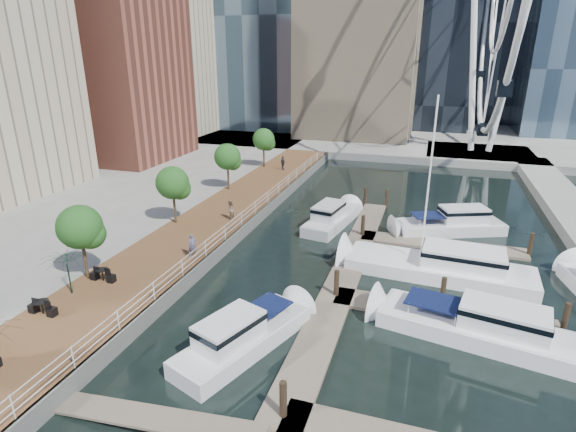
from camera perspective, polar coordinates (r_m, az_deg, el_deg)
The scene contains 16 objects.
ground at distance 21.88m, azimuth -6.76°, elevation -19.07°, with size 520.00×520.00×0.00m, color black.
boardwalk at distance 36.97m, azimuth -9.99°, elevation -1.42°, with size 6.00×60.00×1.00m, color brown.
seawall at distance 35.73m, azimuth -5.71°, elevation -1.96°, with size 0.25×60.00×1.00m, color #595954.
land_far at distance 118.33m, azimuth 14.44°, elevation 12.79°, with size 200.00×114.00×1.00m, color gray.
pier at distance 68.94m, azimuth 23.08°, elevation 7.19°, with size 14.00×12.00×1.00m, color gray.
railing at distance 35.41m, azimuth -5.92°, elevation -0.40°, with size 0.10×60.00×1.05m, color white, non-canonical shape.
floating_docks at distance 28.56m, azimuth 16.89°, elevation -8.65°, with size 16.00×34.00×2.60m.
midrise_condos at distance 58.86m, azimuth -27.79°, elevation 17.39°, with size 19.00×67.00×28.00m.
street_trees at distance 36.15m, azimuth -14.46°, elevation 4.09°, with size 2.60×42.60×4.60m.
cafe_tables at distance 25.49m, azimuth -31.32°, elevation -12.29°, with size 2.50×13.70×0.74m.
yacht_foreground at distance 25.70m, azimuth 22.60°, elevation -14.10°, with size 2.84×10.60×2.15m, color white, non-canonical shape.
pedestrian_near at distance 30.35m, azimuth -12.03°, elevation -3.70°, with size 0.59×0.39×1.62m, color #4F4E68.
pedestrian_mid at distance 36.70m, azimuth -7.37°, elevation 0.77°, with size 0.80×0.63×1.65m, color #826C5A.
pedestrian_far at distance 52.68m, azimuth -0.64°, elevation 6.75°, with size 0.94×0.39×1.60m, color #353842.
moored_yachts at distance 30.35m, azimuth 18.08°, elevation -8.07°, with size 23.98×32.08×11.50m.
cafe_seating at distance 24.38m, azimuth -32.13°, elevation -11.50°, with size 5.51×11.63×2.55m.
Camera 1 is at (7.49, -15.35, 13.68)m, focal length 28.00 mm.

